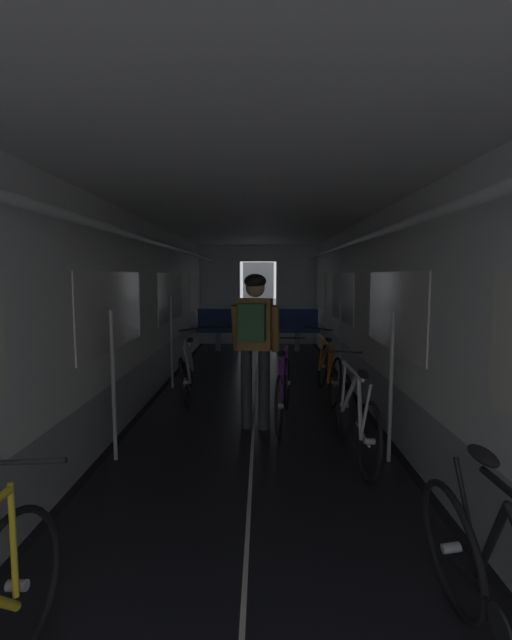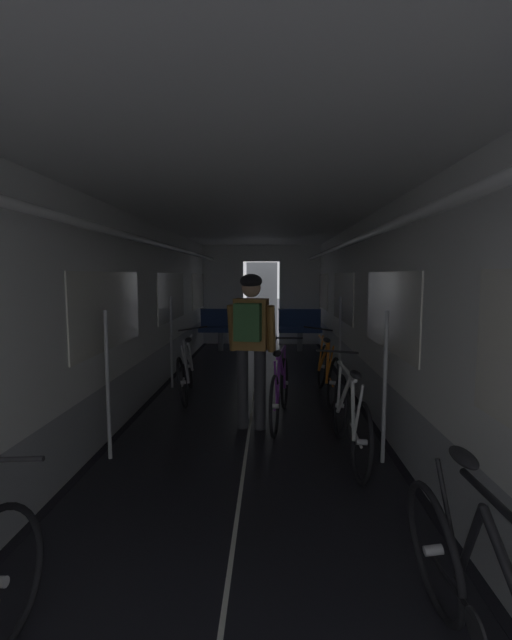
{
  "view_description": "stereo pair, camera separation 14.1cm",
  "coord_description": "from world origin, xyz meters",
  "px_view_note": "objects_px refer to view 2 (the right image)",
  "views": [
    {
      "loc": [
        0.09,
        -1.81,
        1.72
      ],
      "look_at": [
        0.0,
        5.15,
        1.0
      ],
      "focal_mm": 24.52,
      "sensor_mm": 36.0,
      "label": 1
    },
    {
      "loc": [
        0.23,
        -1.8,
        1.72
      ],
      "look_at": [
        0.0,
        5.15,
        1.0
      ],
      "focal_mm": 24.52,
      "sensor_mm": 36.0,
      "label": 2
    }
  ],
  "objects_px": {
    "bicycle_white": "(349,417)",
    "person_cyclist_aisle": "(251,334)",
    "bench_seat_far_left": "(221,326)",
    "bicycle_silver": "(186,370)",
    "bench_seat_far_right": "(300,326)",
    "bicycle_black": "(487,619)",
    "bicycle_orange": "(327,371)",
    "bicycle_purple_in_aisle": "(280,389)"
  },
  "relations": [
    {
      "from": "bicycle_silver",
      "to": "bench_seat_far_right",
      "type": "bearing_deg",
      "value": 64.46
    },
    {
      "from": "bicycle_white",
      "to": "bicycle_silver",
      "type": "xyz_separation_m",
      "value": [
        -1.94,
        1.96,
        -0.0
      ]
    },
    {
      "from": "person_cyclist_aisle",
      "to": "bicycle_purple_in_aisle",
      "type": "distance_m",
      "value": 0.81
    },
    {
      "from": "bench_seat_far_right",
      "to": "bicycle_silver",
      "type": "bearing_deg",
      "value": -115.54
    },
    {
      "from": "bicycle_black",
      "to": "person_cyclist_aisle",
      "type": "relative_size",
      "value": 0.98
    },
    {
      "from": "bicycle_black",
      "to": "bench_seat_far_left",
      "type": "bearing_deg",
      "value": 103.49
    },
    {
      "from": "bicycle_orange",
      "to": "bicycle_silver",
      "type": "height_order",
      "value": "same"
    },
    {
      "from": "bench_seat_far_right",
      "to": "bench_seat_far_left",
      "type": "bearing_deg",
      "value": 180.0
    },
    {
      "from": "bicycle_white",
      "to": "person_cyclist_aisle",
      "type": "bearing_deg",
      "value": 143.83
    },
    {
      "from": "bench_seat_far_right",
      "to": "bicycle_orange",
      "type": "distance_m",
      "value": 3.84
    },
    {
      "from": "bench_seat_far_right",
      "to": "bicycle_white",
      "type": "bearing_deg",
      "value": -89.17
    },
    {
      "from": "bench_seat_far_left",
      "to": "bicycle_white",
      "type": "relative_size",
      "value": 0.58
    },
    {
      "from": "bicycle_orange",
      "to": "bicycle_silver",
      "type": "bearing_deg",
      "value": -178.53
    },
    {
      "from": "bench_seat_far_left",
      "to": "bicycle_purple_in_aisle",
      "type": "bearing_deg",
      "value": -75.63
    },
    {
      "from": "bench_seat_far_left",
      "to": "bicycle_white",
      "type": "bearing_deg",
      "value": -72.13
    },
    {
      "from": "bicycle_black",
      "to": "person_cyclist_aisle",
      "type": "height_order",
      "value": "person_cyclist_aisle"
    },
    {
      "from": "bicycle_purple_in_aisle",
      "to": "bicycle_orange",
      "type": "bearing_deg",
      "value": 56.81
    },
    {
      "from": "bicycle_purple_in_aisle",
      "to": "bicycle_white",
      "type": "bearing_deg",
      "value": -56.77
    },
    {
      "from": "bench_seat_far_right",
      "to": "bicycle_black",
      "type": "distance_m",
      "value": 8.28
    },
    {
      "from": "bench_seat_far_right",
      "to": "bicycle_white",
      "type": "distance_m",
      "value": 5.85
    },
    {
      "from": "person_cyclist_aisle",
      "to": "bicycle_white",
      "type": "bearing_deg",
      "value": -36.17
    },
    {
      "from": "bench_seat_far_left",
      "to": "bicycle_orange",
      "type": "xyz_separation_m",
      "value": [
        1.93,
        -3.83,
        -0.19
      ]
    },
    {
      "from": "bench_seat_far_left",
      "to": "bicycle_silver",
      "type": "distance_m",
      "value": 3.89
    },
    {
      "from": "bicycle_black",
      "to": "bicycle_orange",
      "type": "bearing_deg",
      "value": 90.69
    },
    {
      "from": "bicycle_white",
      "to": "bicycle_purple_in_aisle",
      "type": "relative_size",
      "value": 1.01
    },
    {
      "from": "bicycle_orange",
      "to": "bicycle_silver",
      "type": "xyz_separation_m",
      "value": [
        -1.99,
        -0.05,
        -0.0
      ]
    },
    {
      "from": "bicycle_black",
      "to": "person_cyclist_aisle",
      "type": "distance_m",
      "value": 3.38
    },
    {
      "from": "bench_seat_far_right",
      "to": "bicycle_black",
      "type": "xyz_separation_m",
      "value": [
        0.18,
        -8.27,
        -0.19
      ]
    },
    {
      "from": "bicycle_white",
      "to": "person_cyclist_aisle",
      "type": "height_order",
      "value": "person_cyclist_aisle"
    },
    {
      "from": "person_cyclist_aisle",
      "to": "bicycle_orange",
      "type": "bearing_deg",
      "value": 52.26
    },
    {
      "from": "bicycle_black",
      "to": "bicycle_purple_in_aisle",
      "type": "distance_m",
      "value": 3.48
    },
    {
      "from": "bench_seat_far_right",
      "to": "bicycle_silver",
      "type": "height_order",
      "value": "bicycle_silver"
    },
    {
      "from": "bicycle_white",
      "to": "bicycle_silver",
      "type": "relative_size",
      "value": 1.0
    },
    {
      "from": "bicycle_black",
      "to": "bicycle_purple_in_aisle",
      "type": "relative_size",
      "value": 1.01
    },
    {
      "from": "bicycle_orange",
      "to": "bicycle_black",
      "type": "relative_size",
      "value": 1.0
    },
    {
      "from": "bicycle_white",
      "to": "bicycle_orange",
      "type": "distance_m",
      "value": 2.01
    },
    {
      "from": "bench_seat_far_right",
      "to": "bicycle_orange",
      "type": "bearing_deg",
      "value": -88.03
    },
    {
      "from": "bench_seat_far_left",
      "to": "bicycle_silver",
      "type": "height_order",
      "value": "bicycle_silver"
    },
    {
      "from": "bench_seat_far_right",
      "to": "bicycle_white",
      "type": "xyz_separation_m",
      "value": [
        0.08,
        -5.84,
        -0.18
      ]
    },
    {
      "from": "bicycle_silver",
      "to": "person_cyclist_aisle",
      "type": "relative_size",
      "value": 0.98
    },
    {
      "from": "bicycle_purple_in_aisle",
      "to": "bicycle_silver",
      "type": "bearing_deg",
      "value": 142.71
    },
    {
      "from": "bicycle_orange",
      "to": "bicycle_purple_in_aisle",
      "type": "bearing_deg",
      "value": -123.19
    }
  ]
}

